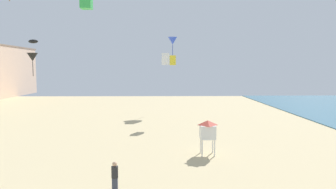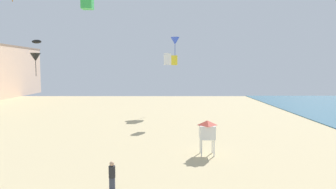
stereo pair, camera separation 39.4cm
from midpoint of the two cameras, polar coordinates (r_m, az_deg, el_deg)
name	(u,v)px [view 2 (the right image)]	position (r m, az deg, el deg)	size (l,w,h in m)	color
kite_flyer	(112,175)	(16.13, -9.81, -14.77)	(0.34, 0.34, 1.64)	#383D4C
lifeguard_stand	(207,130)	(22.41, 7.89, -6.65)	(1.10, 1.10, 2.55)	white
kite_blue_delta	(175,41)	(46.21, 1.56, 10.07)	(1.35, 1.35, 3.08)	blue
kite_black_parafoil	(37,42)	(51.01, -23.34, 9.15)	(1.49, 0.41, 0.58)	black
kite_black_delta	(35,57)	(43.46, -23.50, 6.46)	(1.33, 1.33, 3.03)	black
kite_green_box	(87,0)	(29.00, -14.61, 16.79)	(0.97, 0.97, 1.52)	green
kite_white_box	(167,59)	(42.36, 0.16, 6.69)	(1.03, 1.03, 1.62)	white
kite_yellow_box	(174,60)	(35.69, 1.50, 6.46)	(0.71, 0.71, 1.12)	yellow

